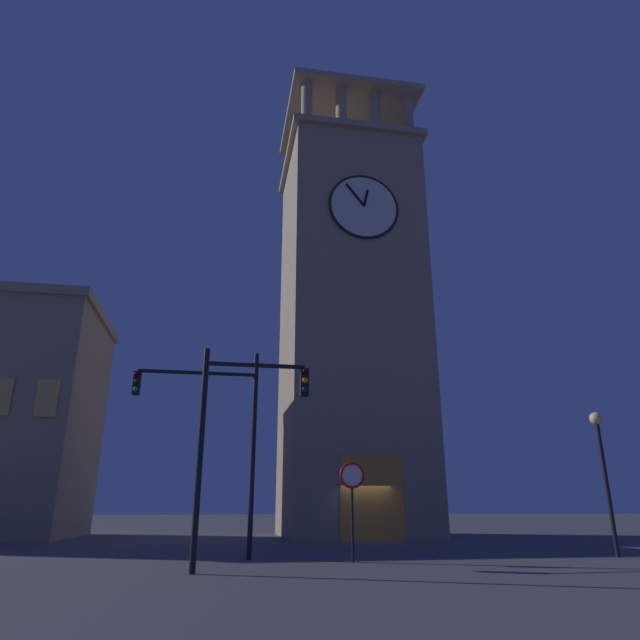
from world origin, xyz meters
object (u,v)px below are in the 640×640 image
object	(u,v)px
traffic_signal_near	(237,421)
no_horn_sign	(352,483)
traffic_signal_mid	(217,420)
clocktower	(350,321)
street_lamp	(601,452)

from	to	relation	value
traffic_signal_near	no_horn_sign	bearing A→B (deg)	-148.77
traffic_signal_mid	no_horn_sign	distance (m)	4.81
clocktower	street_lamp	distance (m)	17.57
traffic_signal_near	traffic_signal_mid	size ratio (longest dim) A/B	0.86
no_horn_sign	street_lamp	bearing A→B (deg)	-178.65
traffic_signal_near	traffic_signal_mid	distance (m)	3.73
clocktower	street_lamp	bearing A→B (deg)	110.44
street_lamp	no_horn_sign	world-z (taller)	street_lamp
traffic_signal_mid	street_lamp	world-z (taller)	traffic_signal_mid
traffic_signal_mid	no_horn_sign	size ratio (longest dim) A/B	2.31
traffic_signal_mid	no_horn_sign	bearing A→B (deg)	160.29
clocktower	traffic_signal_near	world-z (taller)	clocktower
no_horn_sign	traffic_signal_mid	bearing A→B (deg)	-19.71
street_lamp	no_horn_sign	xyz separation A→B (m)	(8.70, 0.21, -1.07)
clocktower	street_lamp	world-z (taller)	clocktower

